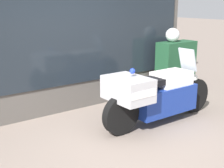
# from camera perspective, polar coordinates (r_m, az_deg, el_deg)

# --- Properties ---
(ground_plane) EXTENTS (60.00, 60.00, 0.00)m
(ground_plane) POSITION_cam_1_polar(r_m,az_deg,el_deg) (4.83, 1.16, -11.09)
(ground_plane) COLOR gray
(shop_building) EXTENTS (6.37, 0.55, 3.34)m
(shop_building) POSITION_cam_1_polar(r_m,az_deg,el_deg) (5.91, -13.81, 10.25)
(shop_building) COLOR #56514C
(shop_building) RESTS_ON ground
(window_display) EXTENTS (5.16, 0.30, 2.05)m
(window_display) POSITION_cam_1_polar(r_m,az_deg,el_deg) (6.42, -7.80, 0.04)
(window_display) COLOR slate
(window_display) RESTS_ON ground
(paramedic_motorcycle) EXTENTS (2.49, 0.80, 1.28)m
(paramedic_motorcycle) POSITION_cam_1_polar(r_m,az_deg,el_deg) (5.48, 7.79, -1.81)
(paramedic_motorcycle) COLOR black
(paramedic_motorcycle) RESTS_ON ground
(utility_cabinet) EXTENTS (0.94, 0.41, 1.23)m
(utility_cabinet) POSITION_cam_1_polar(r_m,az_deg,el_deg) (7.38, 11.55, 2.87)
(utility_cabinet) COLOR #1E4C2D
(utility_cabinet) RESTS_ON ground
(white_helmet) EXTENTS (0.31, 0.31, 0.31)m
(white_helmet) POSITION_cam_1_polar(r_m,az_deg,el_deg) (7.20, 11.02, 8.81)
(white_helmet) COLOR white
(white_helmet) RESTS_ON utility_cabinet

